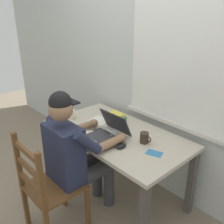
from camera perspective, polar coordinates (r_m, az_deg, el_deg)
name	(u,v)px	position (r m, az deg, el deg)	size (l,w,h in m)	color
ground_plane	(116,193)	(2.81, 0.90, -17.51)	(8.00, 8.00, 0.00)	gray
back_wall	(152,63)	(2.52, 8.91, 10.68)	(6.00, 0.08, 2.60)	beige
desk	(116,141)	(2.45, 0.99, -6.47)	(1.39, 0.75, 0.71)	#BCB29E
seated_person	(75,152)	(2.20, -8.17, -8.75)	(0.50, 0.60, 1.23)	#232842
wooden_chair	(48,188)	(2.22, -14.02, -16.05)	(0.42, 0.42, 0.93)	brown
laptop	(107,132)	(2.31, -1.03, -4.43)	(0.33, 0.33, 0.22)	#232328
computer_mouse	(121,146)	(2.16, 2.10, -7.55)	(0.06, 0.10, 0.03)	black
coffee_mug_white	(72,115)	(2.70, -8.98, -0.56)	(0.12, 0.08, 0.09)	beige
coffee_mug_dark	(145,138)	(2.24, 7.24, -5.71)	(0.11, 0.08, 0.10)	#38281E
book_stack_main	(116,119)	(2.55, 0.92, -1.57)	(0.21, 0.14, 0.11)	gray
paper_pile_near_laptop	(116,128)	(2.48, 0.82, -3.60)	(0.20, 0.17, 0.01)	white
paper_pile_back_corner	(95,137)	(2.31, -3.73, -5.66)	(0.26, 0.18, 0.02)	silver
paper_pile_side	(99,121)	(2.64, -2.82, -1.91)	(0.20, 0.19, 0.01)	silver
landscape_photo_print	(154,153)	(2.12, 9.38, -9.04)	(0.13, 0.09, 0.00)	teal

